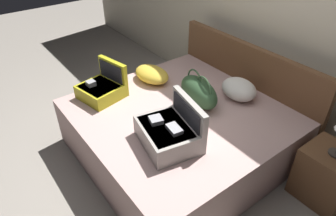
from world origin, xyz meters
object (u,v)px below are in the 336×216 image
at_px(hard_case_large, 170,132).
at_px(duffel_bag, 199,91).
at_px(hard_case_medium, 102,88).
at_px(bed, 179,132).
at_px(nightstand, 326,175).
at_px(pillow_near_headboard, 239,89).
at_px(pillow_center_head, 152,74).

height_order(hard_case_large, duffel_bag, hard_case_large).
bearing_deg(hard_case_medium, bed, 21.54).
xyz_separation_m(hard_case_medium, nightstand, (1.92, 1.13, -0.37)).
height_order(hard_case_medium, pillow_near_headboard, hard_case_medium).
bearing_deg(pillow_near_headboard, duffel_bag, -112.67).
xyz_separation_m(pillow_near_headboard, pillow_center_head, (-0.83, -0.51, -0.02)).
distance_m(pillow_near_headboard, nightstand, 1.12).
xyz_separation_m(hard_case_large, duffel_bag, (-0.30, 0.59, 0.02)).
xyz_separation_m(hard_case_medium, pillow_center_head, (0.04, 0.59, -0.02)).
relative_size(hard_case_large, nightstand, 1.15).
relative_size(pillow_near_headboard, pillow_center_head, 0.87).
height_order(hard_case_large, hard_case_medium, hard_case_large).
distance_m(hard_case_medium, duffel_bag, 0.99).
bearing_deg(bed, nightstand, 28.65).
relative_size(bed, pillow_center_head, 4.20).
height_order(bed, duffel_bag, duffel_bag).
distance_m(duffel_bag, pillow_center_head, 0.67).
height_order(duffel_bag, nightstand, duffel_bag).
height_order(bed, hard_case_large, hard_case_large).
relative_size(hard_case_medium, nightstand, 0.92).
relative_size(bed, pillow_near_headboard, 4.86).
xyz_separation_m(bed, nightstand, (1.22, 0.67, -0.01)).
bearing_deg(duffel_bag, hard_case_medium, -134.61).
bearing_deg(pillow_center_head, duffel_bag, 9.49).
height_order(hard_case_large, pillow_center_head, hard_case_large).
bearing_deg(hard_case_large, duffel_bag, 128.54).
xyz_separation_m(duffel_bag, pillow_near_headboard, (0.17, 0.40, -0.04)).
height_order(pillow_center_head, nightstand, pillow_center_head).
bearing_deg(hard_case_large, pillow_center_head, 164.82).
height_order(pillow_near_headboard, nightstand, pillow_near_headboard).
distance_m(bed, hard_case_large, 0.60).
xyz_separation_m(pillow_near_headboard, nightstand, (1.05, 0.02, -0.37)).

